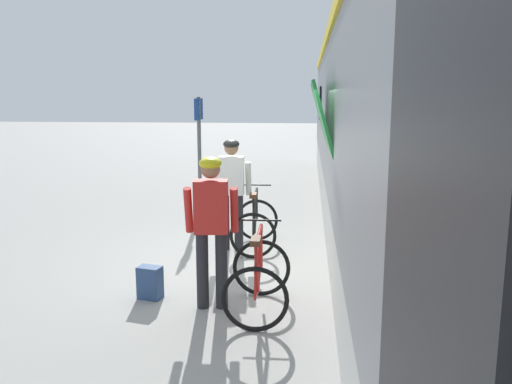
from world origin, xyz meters
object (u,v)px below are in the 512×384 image
Objects in this scene: backpack_on_platform at (150,283)px; platform_sign_post at (199,135)px; bicycle_far_black at (255,225)px; bicycle_near_red at (258,279)px; cyclist_near_in_red at (211,219)px; cyclist_far_in_white at (232,185)px; train_car at (422,125)px.

platform_sign_post reaches higher than backpack_on_platform.
bicycle_near_red is at bearing -83.39° from bicycle_far_black.
cyclist_far_in_white is at bearing 92.61° from cyclist_near_in_red.
platform_sign_post is at bearing 117.71° from bicycle_far_black.
backpack_on_platform is at bearing 167.72° from bicycle_near_red.
train_car is at bearing 11.74° from bicycle_far_black.
bicycle_near_red is at bearing -71.70° from platform_sign_post.
backpack_on_platform is (-1.06, -2.22, -0.20)m from bicycle_far_black.
cyclist_near_in_red is at bearing -134.13° from train_car.
bicycle_near_red is 2.71× the size of backpack_on_platform.
bicycle_far_black is 2.47m from backpack_on_platform.
cyclist_far_in_white is at bearing -169.03° from bicycle_far_black.
bicycle_near_red is (0.65, -2.44, -0.65)m from cyclist_far_in_white.
bicycle_far_black is at bearing 84.01° from cyclist_near_in_red.
cyclist_far_in_white is at bearing -168.35° from train_car.
bicycle_far_black is at bearing -62.29° from platform_sign_post.
cyclist_near_in_red is 0.73× the size of platform_sign_post.
cyclist_near_in_red and cyclist_far_in_white have the same top height.
cyclist_near_in_red is (-2.87, -2.96, -0.91)m from train_car.
bicycle_near_red is at bearing 0.31° from backpack_on_platform.
bicycle_near_red is at bearing -127.31° from train_car.
platform_sign_post is at bearing 108.30° from bicycle_near_red.
bicycle_near_red is at bearing -9.73° from cyclist_near_in_red.
platform_sign_post reaches higher than bicycle_near_red.
cyclist_far_in_white is 2.41m from backpack_on_platform.
cyclist_near_in_red is at bearing -76.96° from platform_sign_post.
cyclist_far_in_white is 4.40× the size of backpack_on_platform.
train_car is 12.06× the size of cyclist_near_in_red.
cyclist_near_in_red is 1.61× the size of bicycle_far_black.
cyclist_far_in_white reaches higher than backpack_on_platform.
cyclist_far_in_white is 1.61× the size of bicycle_far_black.
cyclist_near_in_red is 2.35m from cyclist_far_in_white.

